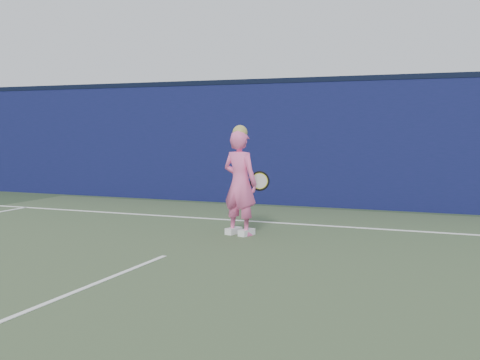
% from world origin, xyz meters
% --- Properties ---
extents(ground, '(80.00, 80.00, 0.00)m').
position_xyz_m(ground, '(0.00, 0.00, 0.00)').
color(ground, '#2A3B24').
rests_on(ground, ground).
extents(backstop_wall, '(24.00, 0.40, 2.50)m').
position_xyz_m(backstop_wall, '(0.00, 6.50, 1.25)').
color(backstop_wall, '#0E143E').
rests_on(backstop_wall, ground).
extents(wall_cap, '(24.00, 0.42, 0.10)m').
position_xyz_m(wall_cap, '(0.00, 6.50, 2.55)').
color(wall_cap, black).
rests_on(wall_cap, backstop_wall).
extents(player, '(0.64, 0.50, 1.63)m').
position_xyz_m(player, '(0.30, 2.75, 0.78)').
color(player, pink).
rests_on(player, ground).
extents(racket, '(0.58, 0.13, 0.31)m').
position_xyz_m(racket, '(0.42, 3.20, 0.77)').
color(racket, black).
rests_on(racket, ground).
extents(court_lines, '(11.00, 12.04, 0.01)m').
position_xyz_m(court_lines, '(0.00, -0.33, 0.01)').
color(court_lines, white).
rests_on(court_lines, court_surface).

